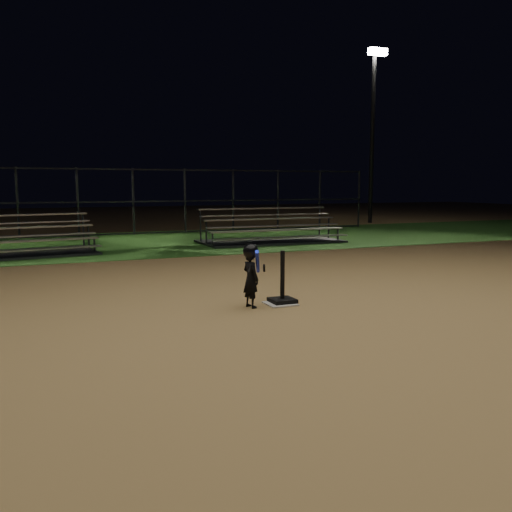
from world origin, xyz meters
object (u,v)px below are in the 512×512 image
Objects in this scene: child_batter at (251,274)px; bleacher_right at (271,235)px; bleacher_left at (9,248)px; home_plate at (280,304)px; light_pole_right at (373,121)px; batting_tee at (282,293)px.

child_batter is 0.22× the size of bleacher_right.
child_batter is 8.82m from bleacher_left.
child_batter is at bearing -178.39° from home_plate.
light_pole_right is (8.36, 6.48, 4.72)m from bleacher_right.
bleacher_right is (7.81, 0.46, 0.01)m from bleacher_left.
batting_tee is at bearing 36.62° from home_plate.
bleacher_left is at bearing 117.54° from home_plate.
bleacher_right reaches higher than home_plate.
home_plate is 0.45× the size of child_batter.
child_batter is at bearing -174.54° from batting_tee.
bleacher_right is (3.64, 8.46, 0.22)m from home_plate.
child_batter is 19.99m from light_pole_right.
home_plate is 0.05× the size of light_pole_right.
batting_tee is at bearing -99.31° from child_batter.
bleacher_left is (-3.66, 8.01, -0.31)m from child_batter.
child_batter is at bearing -73.93° from bleacher_left.
light_pole_right is (12.51, 14.96, 4.42)m from child_batter.
bleacher_left is 7.82m from bleacher_right.
home_plate is at bearing -70.96° from bleacher_left.
child_batter is 0.21× the size of bleacher_left.
home_plate is at bearing -113.08° from bleacher_right.
home_plate is 0.54× the size of batting_tee.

